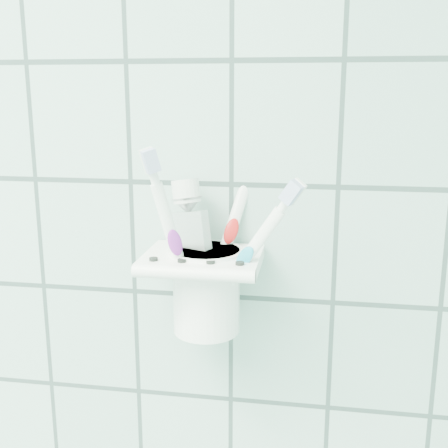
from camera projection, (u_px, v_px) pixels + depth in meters
name	position (u px, v px, depth m)	size (l,w,h in m)	color
holder_bracket	(203.00, 261.00, 0.57)	(0.12, 0.10, 0.04)	white
cup	(206.00, 287.00, 0.58)	(0.08, 0.08, 0.09)	white
toothbrush_pink	(197.00, 237.00, 0.55)	(0.05, 0.04, 0.19)	white
toothbrush_blue	(200.00, 231.00, 0.56)	(0.06, 0.07, 0.19)	white
toothbrush_orange	(199.00, 234.00, 0.56)	(0.10, 0.05, 0.18)	white
toothpaste_tube	(201.00, 243.00, 0.56)	(0.06, 0.04, 0.16)	silver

